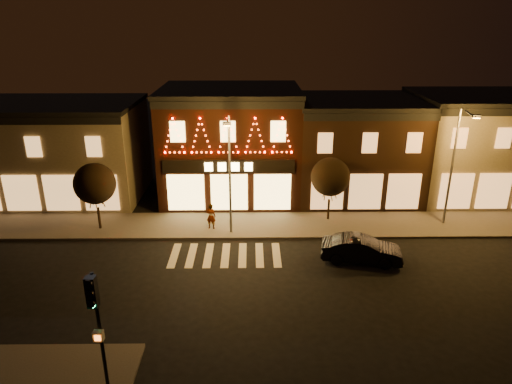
{
  "coord_description": "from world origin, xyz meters",
  "views": [
    {
      "loc": [
        1.51,
        -20.02,
        13.06
      ],
      "look_at": [
        1.79,
        4.0,
        3.96
      ],
      "focal_mm": 32.36,
      "sensor_mm": 36.0,
      "label": 1
    }
  ],
  "objects_px": {
    "traffic_signal_near": "(96,312)",
    "dark_sedan": "(361,250)",
    "streetlamp_mid": "(229,167)",
    "pedestrian": "(211,216)"
  },
  "relations": [
    {
      "from": "traffic_signal_near",
      "to": "dark_sedan",
      "type": "relative_size",
      "value": 1.11
    },
    {
      "from": "traffic_signal_near",
      "to": "streetlamp_mid",
      "type": "bearing_deg",
      "value": 75.3
    },
    {
      "from": "dark_sedan",
      "to": "pedestrian",
      "type": "relative_size",
      "value": 2.63
    },
    {
      "from": "traffic_signal_near",
      "to": "streetlamp_mid",
      "type": "distance_m",
      "value": 13.99
    },
    {
      "from": "streetlamp_mid",
      "to": "dark_sedan",
      "type": "distance_m",
      "value": 9.14
    },
    {
      "from": "traffic_signal_near",
      "to": "dark_sedan",
      "type": "xyz_separation_m",
      "value": [
        11.56,
        9.93,
        -2.92
      ]
    },
    {
      "from": "pedestrian",
      "to": "traffic_signal_near",
      "type": "bearing_deg",
      "value": 93.02
    },
    {
      "from": "traffic_signal_near",
      "to": "streetlamp_mid",
      "type": "xyz_separation_m",
      "value": [
        4.0,
        13.38,
        0.91
      ]
    },
    {
      "from": "traffic_signal_near",
      "to": "pedestrian",
      "type": "height_order",
      "value": "traffic_signal_near"
    },
    {
      "from": "traffic_signal_near",
      "to": "pedestrian",
      "type": "xyz_separation_m",
      "value": [
        2.71,
        14.14,
        -2.66
      ]
    }
  ]
}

